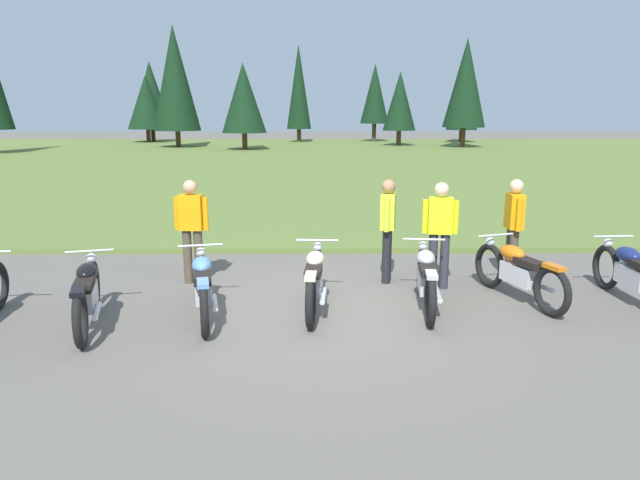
{
  "coord_description": "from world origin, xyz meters",
  "views": [
    {
      "loc": [
        -0.08,
        -7.46,
        2.73
      ],
      "look_at": [
        0.0,
        0.6,
        0.9
      ],
      "focal_mm": 32.11,
      "sensor_mm": 36.0,
      "label": 1
    }
  ],
  "objects_px": {
    "motorcycle_cream": "(315,279)",
    "motorcycle_orange": "(518,271)",
    "motorcycle_black": "(87,294)",
    "rider_in_hivis_vest": "(388,224)",
    "rider_near_row_end": "(514,224)",
    "rider_checking_bike": "(440,229)",
    "rider_with_back_turned": "(192,225)",
    "motorcycle_sky_blue": "(203,286)",
    "motorcycle_silver": "(426,278)",
    "motorcycle_navy": "(633,274)"
  },
  "relations": [
    {
      "from": "motorcycle_cream",
      "to": "motorcycle_orange",
      "type": "xyz_separation_m",
      "value": [
        2.97,
        0.36,
        0.0
      ]
    },
    {
      "from": "motorcycle_black",
      "to": "rider_in_hivis_vest",
      "type": "xyz_separation_m",
      "value": [
        4.09,
        1.95,
        0.51
      ]
    },
    {
      "from": "rider_near_row_end",
      "to": "rider_checking_bike",
      "type": "bearing_deg",
      "value": -163.32
    },
    {
      "from": "motorcycle_black",
      "to": "rider_near_row_end",
      "type": "distance_m",
      "value": 6.45
    },
    {
      "from": "rider_near_row_end",
      "to": "rider_with_back_turned",
      "type": "bearing_deg",
      "value": -179.25
    },
    {
      "from": "motorcycle_cream",
      "to": "rider_checking_bike",
      "type": "relative_size",
      "value": 1.26
    },
    {
      "from": "rider_near_row_end",
      "to": "motorcycle_sky_blue",
      "type": "bearing_deg",
      "value": -160.75
    },
    {
      "from": "motorcycle_cream",
      "to": "motorcycle_orange",
      "type": "relative_size",
      "value": 1.04
    },
    {
      "from": "motorcycle_orange",
      "to": "motorcycle_silver",
      "type": "bearing_deg",
      "value": -167.42
    },
    {
      "from": "motorcycle_cream",
      "to": "motorcycle_navy",
      "type": "bearing_deg",
      "value": 2.76
    },
    {
      "from": "motorcycle_cream",
      "to": "rider_near_row_end",
      "type": "xyz_separation_m",
      "value": [
        3.2,
        1.34,
        0.51
      ]
    },
    {
      "from": "motorcycle_navy",
      "to": "rider_in_hivis_vest",
      "type": "bearing_deg",
      "value": 161.95
    },
    {
      "from": "motorcycle_black",
      "to": "motorcycle_sky_blue",
      "type": "relative_size",
      "value": 0.99
    },
    {
      "from": "motorcycle_cream",
      "to": "rider_in_hivis_vest",
      "type": "xyz_separation_m",
      "value": [
        1.17,
        1.33,
        0.51
      ]
    },
    {
      "from": "rider_near_row_end",
      "to": "motorcycle_black",
      "type": "bearing_deg",
      "value": -162.23
    },
    {
      "from": "motorcycle_navy",
      "to": "motorcycle_orange",
      "type": "bearing_deg",
      "value": 174.98
    },
    {
      "from": "motorcycle_black",
      "to": "motorcycle_sky_blue",
      "type": "bearing_deg",
      "value": 12.69
    },
    {
      "from": "rider_checking_bike",
      "to": "rider_in_hivis_vest",
      "type": "xyz_separation_m",
      "value": [
        -0.76,
        0.37,
        0.0
      ]
    },
    {
      "from": "motorcycle_black",
      "to": "rider_with_back_turned",
      "type": "distance_m",
      "value": 2.19
    },
    {
      "from": "rider_near_row_end",
      "to": "rider_with_back_turned",
      "type": "height_order",
      "value": "same"
    },
    {
      "from": "motorcycle_sky_blue",
      "to": "motorcycle_orange",
      "type": "bearing_deg",
      "value": 8.39
    },
    {
      "from": "motorcycle_cream",
      "to": "motorcycle_orange",
      "type": "height_order",
      "value": "same"
    },
    {
      "from": "motorcycle_navy",
      "to": "motorcycle_black",
      "type": "bearing_deg",
      "value": -173.62
    },
    {
      "from": "motorcycle_silver",
      "to": "motorcycle_orange",
      "type": "relative_size",
      "value": 1.04
    },
    {
      "from": "motorcycle_sky_blue",
      "to": "rider_with_back_turned",
      "type": "bearing_deg",
      "value": 106.02
    },
    {
      "from": "motorcycle_black",
      "to": "motorcycle_sky_blue",
      "type": "xyz_separation_m",
      "value": [
        1.42,
        0.32,
        0.0
      ]
    },
    {
      "from": "motorcycle_navy",
      "to": "rider_in_hivis_vest",
      "type": "height_order",
      "value": "rider_in_hivis_vest"
    },
    {
      "from": "motorcycle_black",
      "to": "rider_near_row_end",
      "type": "height_order",
      "value": "rider_near_row_end"
    },
    {
      "from": "motorcycle_silver",
      "to": "rider_checking_bike",
      "type": "distance_m",
      "value": 1.11
    },
    {
      "from": "motorcycle_orange",
      "to": "rider_in_hivis_vest",
      "type": "distance_m",
      "value": 2.11
    },
    {
      "from": "motorcycle_black",
      "to": "rider_checking_bike",
      "type": "xyz_separation_m",
      "value": [
        4.85,
        1.58,
        0.51
      ]
    },
    {
      "from": "rider_in_hivis_vest",
      "to": "motorcycle_navy",
      "type": "bearing_deg",
      "value": -18.05
    },
    {
      "from": "motorcycle_navy",
      "to": "rider_with_back_turned",
      "type": "height_order",
      "value": "rider_with_back_turned"
    },
    {
      "from": "motorcycle_silver",
      "to": "rider_checking_bike",
      "type": "xyz_separation_m",
      "value": [
        0.37,
        0.92,
        0.51
      ]
    },
    {
      "from": "motorcycle_black",
      "to": "rider_near_row_end",
      "type": "xyz_separation_m",
      "value": [
        6.12,
        1.96,
        0.51
      ]
    },
    {
      "from": "motorcycle_black",
      "to": "rider_near_row_end",
      "type": "relative_size",
      "value": 1.23
    },
    {
      "from": "motorcycle_orange",
      "to": "rider_with_back_turned",
      "type": "bearing_deg",
      "value": 169.47
    },
    {
      "from": "motorcycle_sky_blue",
      "to": "motorcycle_navy",
      "type": "distance_m",
      "value": 6.1
    },
    {
      "from": "motorcycle_black",
      "to": "rider_with_back_turned",
      "type": "bearing_deg",
      "value": 62.96
    },
    {
      "from": "motorcycle_sky_blue",
      "to": "motorcycle_navy",
      "type": "bearing_deg",
      "value": 4.88
    },
    {
      "from": "motorcycle_navy",
      "to": "rider_near_row_end",
      "type": "xyz_separation_m",
      "value": [
        -1.37,
        1.12,
        0.51
      ]
    },
    {
      "from": "rider_checking_bike",
      "to": "rider_with_back_turned",
      "type": "distance_m",
      "value": 3.9
    },
    {
      "from": "motorcycle_silver",
      "to": "motorcycle_orange",
      "type": "height_order",
      "value": "same"
    },
    {
      "from": "motorcycle_navy",
      "to": "motorcycle_silver",
      "type": "bearing_deg",
      "value": -176.72
    },
    {
      "from": "rider_with_back_turned",
      "to": "motorcycle_sky_blue",
      "type": "bearing_deg",
      "value": -73.98
    },
    {
      "from": "motorcycle_black",
      "to": "motorcycle_silver",
      "type": "xyz_separation_m",
      "value": [
        4.48,
        0.66,
        0.0
      ]
    },
    {
      "from": "motorcycle_silver",
      "to": "motorcycle_orange",
      "type": "distance_m",
      "value": 1.44
    },
    {
      "from": "motorcycle_sky_blue",
      "to": "motorcycle_cream",
      "type": "xyz_separation_m",
      "value": [
        1.5,
        0.3,
        0.0
      ]
    },
    {
      "from": "motorcycle_black",
      "to": "rider_near_row_end",
      "type": "bearing_deg",
      "value": 17.77
    },
    {
      "from": "motorcycle_silver",
      "to": "rider_with_back_turned",
      "type": "relative_size",
      "value": 1.26
    }
  ]
}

